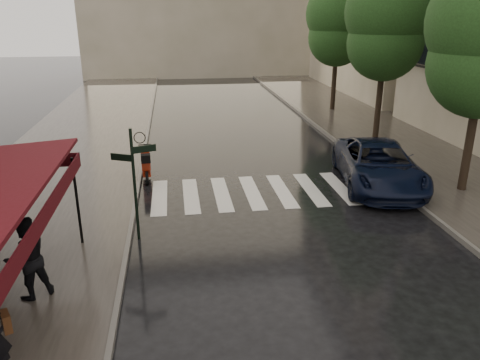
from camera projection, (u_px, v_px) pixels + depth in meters
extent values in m
plane|color=black|center=(187.00, 297.00, 10.21)|extent=(120.00, 120.00, 0.00)
cube|color=#38332D|center=(76.00, 150.00, 20.76)|extent=(6.00, 60.00, 0.12)
cube|color=#38332D|center=(390.00, 138.00, 22.72)|extent=(5.50, 60.00, 0.12)
cube|color=#595651|center=(145.00, 147.00, 21.16)|extent=(0.12, 60.00, 0.16)
cube|color=#595651|center=(334.00, 140.00, 22.34)|extent=(0.12, 60.00, 0.16)
cube|color=silver|center=(160.00, 197.00, 15.70)|extent=(0.50, 3.20, 0.01)
cube|color=silver|center=(191.00, 195.00, 15.84)|extent=(0.50, 3.20, 0.01)
cube|color=silver|center=(222.00, 194.00, 15.98)|extent=(0.50, 3.20, 0.01)
cube|color=silver|center=(252.00, 192.00, 16.12)|extent=(0.50, 3.20, 0.01)
cube|color=silver|center=(282.00, 191.00, 16.26)|extent=(0.50, 3.20, 0.01)
cube|color=silver|center=(311.00, 189.00, 16.39)|extent=(0.50, 3.20, 0.01)
cube|color=silver|center=(340.00, 188.00, 16.53)|extent=(0.50, 3.20, 0.01)
cube|color=silver|center=(368.00, 186.00, 16.67)|extent=(0.50, 3.20, 0.01)
cube|color=#4B0A10|center=(45.00, 215.00, 8.61)|extent=(0.04, 7.00, 0.35)
cylinder|color=black|center=(77.00, 201.00, 11.97)|extent=(0.07, 0.07, 2.35)
cylinder|color=black|center=(135.00, 186.00, 12.31)|extent=(0.08, 0.08, 3.10)
cube|color=black|center=(144.00, 149.00, 12.01)|extent=(0.62, 0.26, 0.18)
cube|color=black|center=(121.00, 157.00, 12.00)|extent=(0.56, 0.29, 0.18)
cylinder|color=black|center=(472.00, 128.00, 15.37)|extent=(0.28, 0.28, 4.26)
cylinder|color=black|center=(380.00, 91.00, 21.83)|extent=(0.28, 0.28, 4.48)
sphere|color=#193413|center=(385.00, 43.00, 21.10)|extent=(3.40, 3.40, 3.40)
sphere|color=#193413|center=(388.00, 11.00, 20.63)|extent=(3.80, 3.80, 3.80)
cylinder|color=black|center=(335.00, 74.00, 28.39)|extent=(0.28, 0.28, 4.37)
sphere|color=#193413|center=(337.00, 37.00, 27.68)|extent=(3.40, 3.40, 3.40)
sphere|color=#193413|center=(339.00, 14.00, 27.22)|extent=(3.80, 3.80, 3.80)
cube|color=#452612|center=(6.00, 322.00, 7.63)|extent=(0.24, 0.31, 0.33)
imported|color=black|center=(27.00, 258.00, 9.75)|extent=(1.13, 1.08, 1.84)
cylinder|color=black|center=(147.00, 178.00, 16.75)|extent=(0.14, 0.50, 0.49)
cylinder|color=black|center=(146.00, 167.00, 17.93)|extent=(0.14, 0.50, 0.49)
cube|color=maroon|center=(146.00, 170.00, 17.33)|extent=(0.38, 1.36, 0.10)
cube|color=maroon|center=(146.00, 164.00, 16.99)|extent=(0.35, 0.59, 0.29)
cube|color=maroon|center=(145.00, 156.00, 17.63)|extent=(0.34, 0.15, 0.77)
cylinder|color=black|center=(145.00, 145.00, 17.57)|extent=(0.48, 0.07, 0.04)
cube|color=black|center=(146.00, 158.00, 16.52)|extent=(0.35, 0.33, 0.29)
imported|color=black|center=(378.00, 165.00, 16.54)|extent=(3.49, 5.86, 1.53)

